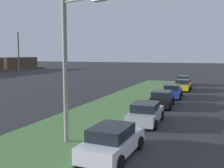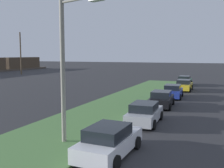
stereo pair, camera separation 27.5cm
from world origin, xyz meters
TOP-DOWN VIEW (x-y plane):
  - grass_median at (10.00, 7.75)m, footprint 60.00×6.00m
  - parked_car_white at (4.67, 3.81)m, footprint 4.36×2.14m
  - parked_car_silver at (10.99, 3.82)m, footprint 4.36×2.14m
  - parked_car_black at (17.21, 3.92)m, footprint 4.39×2.20m
  - parked_car_blue at (22.67, 3.78)m, footprint 4.38×2.18m
  - parked_car_yellow at (29.16, 3.38)m, footprint 4.30×2.03m
  - parked_car_green at (35.39, 4.06)m, footprint 4.30×2.03m
  - streetlight at (5.28, 6.39)m, footprint 1.09×2.80m
  - distant_utility_pole at (43.78, 43.05)m, footprint 0.30×0.30m

SIDE VIEW (x-z plane):
  - grass_median at x=10.00m, z-range 0.00..0.12m
  - parked_car_white at x=4.67m, z-range -0.02..1.45m
  - parked_car_silver at x=10.99m, z-range -0.02..1.45m
  - parked_car_black at x=17.21m, z-range -0.02..1.45m
  - parked_car_blue at x=22.67m, z-range -0.02..1.45m
  - parked_car_yellow at x=29.16m, z-range -0.02..1.45m
  - parked_car_green at x=35.39m, z-range -0.02..1.45m
  - streetlight at x=5.28m, z-range 0.64..8.14m
  - distant_utility_pole at x=43.78m, z-range 0.00..10.00m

